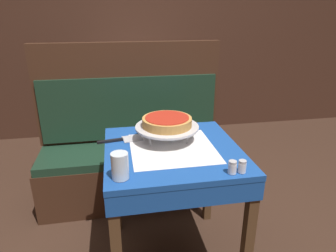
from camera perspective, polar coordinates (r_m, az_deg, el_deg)
The scene contains 11 objects.
dining_table_front at distance 1.66m, azimuth 0.85°, elevation -7.23°, with size 0.72×0.72×0.75m.
dining_table_rear at distance 3.14m, azimuth -5.63°, elevation 6.43°, with size 0.73×0.73×0.75m.
booth_bench at distance 2.42m, azimuth -6.61°, elevation -5.78°, with size 1.43×0.46×1.23m.
back_wall_panel at distance 3.63m, azimuth -6.00°, elevation 17.16°, with size 6.00×0.04×2.40m, color #3D2319.
pizza_pan_stand at distance 1.68m, azimuth -0.18°, elevation -0.29°, with size 0.36×0.36×0.09m.
deep_dish_pizza at distance 1.66m, azimuth -0.18°, elevation 0.86°, with size 0.28×0.28×0.05m.
pizza_server at distance 1.73m, azimuth -8.70°, elevation -2.57°, with size 0.26×0.11×0.01m.
water_glass_near at distance 1.33m, azimuth -9.15°, elevation -7.51°, with size 0.08×0.08×0.12m.
salt_shaker at distance 1.39m, azimuth 12.16°, elevation -7.68°, with size 0.04×0.04×0.06m.
pepper_shaker at distance 1.41m, azimuth 13.94°, elevation -7.49°, with size 0.04×0.04×0.06m.
condiment_caddy at distance 3.01m, azimuth -4.62°, elevation 8.56°, with size 0.12×0.12×0.16m.
Camera 1 is at (-0.28, -1.43, 1.44)m, focal length 32.00 mm.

